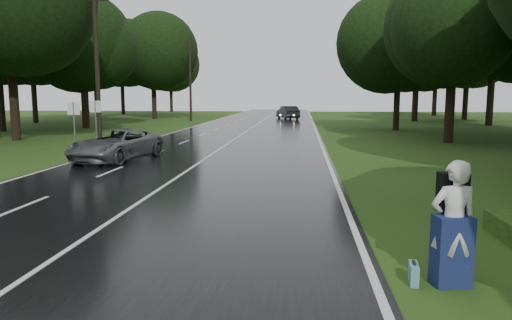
{
  "coord_description": "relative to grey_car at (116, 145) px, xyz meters",
  "views": [
    {
      "loc": [
        4.57,
        -10.03,
        3.07
      ],
      "look_at": [
        3.2,
        4.25,
        1.1
      ],
      "focal_mm": 33.27,
      "sensor_mm": 36.0,
      "label": 1
    }
  ],
  "objects": [
    {
      "name": "ground",
      "position": [
        4.03,
        -11.26,
        -0.78
      ],
      "size": [
        160.0,
        160.0,
        0.0
      ],
      "primitive_type": "plane",
      "color": "#2A4A15",
      "rests_on": "ground"
    },
    {
      "name": "hitchhiker",
      "position": [
        11.05,
        -13.63,
        0.18
      ],
      "size": [
        0.83,
        0.77,
        2.06
      ],
      "color": "silver",
      "rests_on": "ground"
    },
    {
      "name": "tree_right_d",
      "position": [
        18.05,
        10.23,
        -0.78
      ],
      "size": [
        8.53,
        8.53,
        13.32
      ],
      "primitive_type": null,
      "color": "black",
      "rests_on": "ground"
    },
    {
      "name": "grey_car",
      "position": [
        0.0,
        0.0,
        0.0
      ],
      "size": [
        3.5,
        5.69,
        1.47
      ],
      "primitive_type": "imported",
      "rotation": [
        0.0,
        0.0,
        6.07
      ],
      "color": "#56585B",
      "rests_on": "road"
    },
    {
      "name": "suitcase",
      "position": [
        10.47,
        -13.62,
        -0.61
      ],
      "size": [
        0.19,
        0.47,
        0.32
      ],
      "primitive_type": "cube",
      "rotation": [
        0.0,
        0.0,
        6.16
      ],
      "color": "#5494A5",
      "rests_on": "ground"
    },
    {
      "name": "tree_right_f",
      "position": [
        21.89,
        36.34,
        -0.78
      ],
      "size": [
        8.49,
        8.49,
        13.26
      ],
      "primitive_type": null,
      "color": "black",
      "rests_on": "ground"
    },
    {
      "name": "road_sign_a",
      "position": [
        -3.17,
        2.36,
        -0.78
      ],
      "size": [
        0.65,
        0.1,
        2.7
      ],
      "primitive_type": null,
      "color": "white",
      "rests_on": "ground"
    },
    {
      "name": "road_sign_b",
      "position": [
        -3.17,
        4.98,
        -0.78
      ],
      "size": [
        0.66,
        0.1,
        2.74
      ],
      "primitive_type": null,
      "color": "white",
      "rests_on": "ground"
    },
    {
      "name": "utility_pole_mid",
      "position": [
        -4.47,
        8.42,
        -0.78
      ],
      "size": [
        1.8,
        0.28,
        9.97
      ],
      "primitive_type": null,
      "color": "black",
      "rests_on": "ground"
    },
    {
      "name": "far_car",
      "position": [
        6.86,
        39.03,
        0.09
      ],
      "size": [
        3.23,
        5.31,
        1.65
      ],
      "primitive_type": "imported",
      "rotation": [
        0.0,
        0.0,
        3.46
      ],
      "color": "black",
      "rests_on": "road"
    },
    {
      "name": "tree_left_e",
      "position": [
        -11.48,
        21.36,
        -0.78
      ],
      "size": [
        8.57,
        8.57,
        13.39
      ],
      "primitive_type": null,
      "color": "black",
      "rests_on": "ground"
    },
    {
      "name": "tree_left_d",
      "position": [
        -10.74,
        9.21,
        -0.78
      ],
      "size": [
        10.44,
        10.44,
        16.31
      ],
      "primitive_type": null,
      "color": "black",
      "rests_on": "ground"
    },
    {
      "name": "tree_left_f",
      "position": [
        -10.49,
        39.12,
        -0.78
      ],
      "size": [
        9.35,
        9.35,
        14.61
      ],
      "primitive_type": null,
      "color": "black",
      "rests_on": "ground"
    },
    {
      "name": "tree_right_e",
      "position": [
        16.88,
        21.39,
        -0.78
      ],
      "size": [
        8.14,
        8.14,
        12.72
      ],
      "primitive_type": null,
      "color": "black",
      "rests_on": "ground"
    },
    {
      "name": "lane_center",
      "position": [
        4.03,
        8.74,
        -0.73
      ],
      "size": [
        0.12,
        140.0,
        0.01
      ],
      "primitive_type": "cube",
      "color": "silver",
      "rests_on": "road"
    },
    {
      "name": "utility_pole_far",
      "position": [
        -4.47,
        34.1,
        -0.78
      ],
      "size": [
        1.8,
        0.28,
        9.75
      ],
      "primitive_type": null,
      "color": "black",
      "rests_on": "ground"
    },
    {
      "name": "road",
      "position": [
        4.03,
        8.74,
        -0.76
      ],
      "size": [
        12.0,
        140.0,
        0.04
      ],
      "primitive_type": "cube",
      "color": "black",
      "rests_on": "ground"
    }
  ]
}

